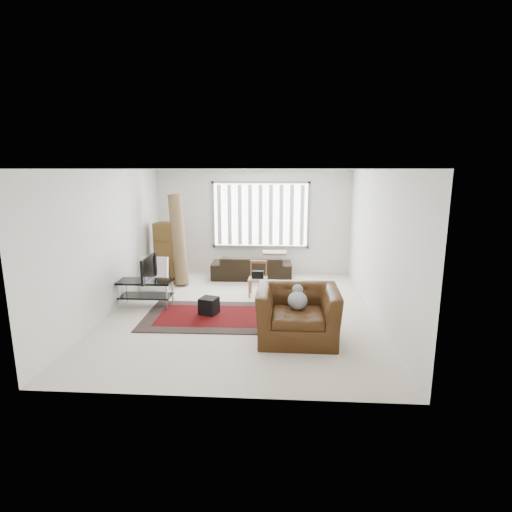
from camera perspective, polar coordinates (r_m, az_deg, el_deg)
The scene contains 11 objects.
room at distance 7.91m, azimuth -1.49°, elevation 5.45°, with size 6.00×6.02×2.71m.
persian_rug at distance 7.60m, azimuth -6.40°, elevation -8.52°, with size 2.50×1.69×0.02m.
tv_stand at distance 8.29m, azimuth -15.47°, elevation -4.38°, with size 1.07×0.48×0.54m.
tv at distance 8.19m, azimuth -15.62°, elevation -1.71°, with size 0.87×0.11×0.50m, color black.
subwoofer at distance 7.65m, azimuth -6.73°, elevation -7.06°, with size 0.31×0.31×0.31m, color black.
moving_boxes at distance 9.94m, azimuth -12.49°, elevation 0.21°, with size 0.66×0.61×1.45m.
white_flatpack at distance 9.30m, azimuth -14.27°, elevation -2.49°, with size 0.61×0.09×0.78m, color silver.
rolled_rug at distance 9.61m, azimuth -11.03°, elevation 2.29°, with size 0.32×0.32×2.12m, color brown.
sofa at distance 10.06m, azimuth -0.63°, elevation -1.05°, with size 1.99×0.86×0.77m, color black.
side_chair at distance 8.66m, azimuth 0.27°, elevation -3.01°, with size 0.41×0.41×0.75m.
armchair at distance 6.50m, azimuth 5.95°, elevation -7.68°, with size 1.31×1.14×0.96m.
Camera 1 is at (0.74, -7.31, 2.69)m, focal length 28.00 mm.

